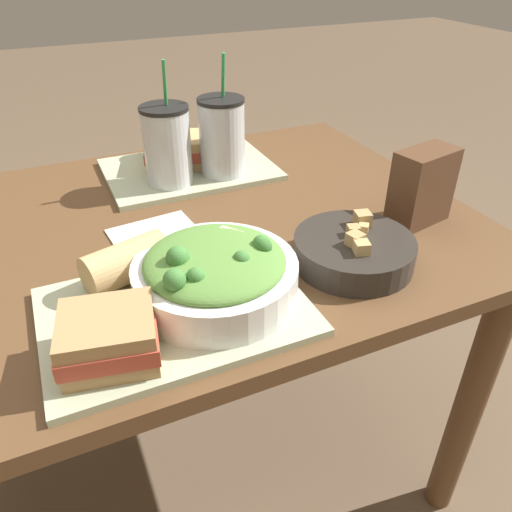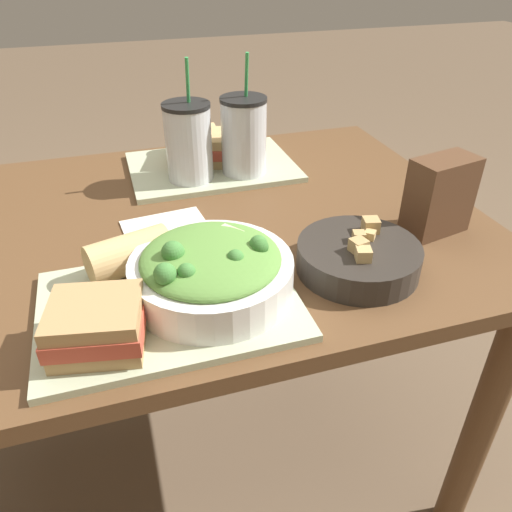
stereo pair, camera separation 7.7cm
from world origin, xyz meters
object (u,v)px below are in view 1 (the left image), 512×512
(napkin_folded, at_px, (154,233))
(chip_bag, at_px, (422,187))
(drink_cup_dark, at_px, (168,148))
(sandwich_far, at_px, (174,150))
(soup_bowl, at_px, (354,250))
(baguette_near, at_px, (128,262))
(sandwich_near, at_px, (109,337))
(salad_bowl, at_px, (215,272))
(drink_cup_red, at_px, (222,139))
(baguette_far, at_px, (168,141))

(napkin_folded, bearing_deg, chip_bag, -18.29)
(drink_cup_dark, bearing_deg, sandwich_far, 68.62)
(drink_cup_dark, distance_m, chip_bag, 0.51)
(napkin_folded, bearing_deg, soup_bowl, -39.46)
(sandwich_far, bearing_deg, drink_cup_dark, -93.82)
(baguette_near, bearing_deg, sandwich_far, -41.85)
(drink_cup_dark, height_order, napkin_folded, drink_cup_dark)
(sandwich_near, relative_size, baguette_near, 0.98)
(salad_bowl, xyz_separation_m, drink_cup_red, (0.17, 0.41, 0.04))
(salad_bowl, relative_size, sandwich_far, 1.54)
(salad_bowl, height_order, drink_cup_dark, drink_cup_dark)
(baguette_far, xyz_separation_m, drink_cup_red, (0.08, -0.16, 0.05))
(chip_bag, height_order, napkin_folded, chip_bag)
(baguette_far, bearing_deg, chip_bag, -147.15)
(drink_cup_red, bearing_deg, baguette_near, -130.84)
(sandwich_near, bearing_deg, drink_cup_red, 65.91)
(sandwich_near, relative_size, chip_bag, 0.98)
(sandwich_far, distance_m, drink_cup_dark, 0.11)
(soup_bowl, relative_size, drink_cup_dark, 0.79)
(sandwich_near, distance_m, baguette_near, 0.17)
(soup_bowl, xyz_separation_m, chip_bag, (0.19, 0.07, 0.04))
(drink_cup_red, height_order, chip_bag, drink_cup_red)
(soup_bowl, distance_m, drink_cup_red, 0.42)
(sandwich_far, relative_size, napkin_folded, 0.95)
(drink_cup_dark, bearing_deg, soup_bowl, -64.57)
(drink_cup_red, bearing_deg, salad_bowl, -112.33)
(soup_bowl, bearing_deg, baguette_near, 166.03)
(salad_bowl, bearing_deg, baguette_near, 140.16)
(sandwich_near, height_order, drink_cup_red, drink_cup_red)
(soup_bowl, bearing_deg, baguette_far, 105.15)
(baguette_near, bearing_deg, salad_bowl, -146.65)
(sandwich_near, distance_m, baguette_far, 0.68)
(drink_cup_dark, bearing_deg, sandwich_near, -114.05)
(baguette_near, relative_size, napkin_folded, 0.86)
(baguette_near, distance_m, chip_bag, 0.54)
(salad_bowl, bearing_deg, drink_cup_dark, 83.28)
(baguette_near, bearing_deg, drink_cup_red, -57.65)
(drink_cup_dark, xyz_separation_m, chip_bag, (0.38, -0.33, -0.02))
(drink_cup_red, height_order, napkin_folded, drink_cup_red)
(drink_cup_red, xyz_separation_m, napkin_folded, (-0.20, -0.18, -0.09))
(baguette_far, bearing_deg, baguette_near, 155.21)
(drink_cup_dark, xyz_separation_m, napkin_folded, (-0.08, -0.18, -0.09))
(sandwich_far, bearing_deg, salad_bowl, -81.98)
(sandwich_far, relative_size, baguette_far, 1.46)
(salad_bowl, distance_m, drink_cup_dark, 0.41)
(soup_bowl, height_order, drink_cup_red, drink_cup_red)
(sandwich_near, height_order, chip_bag, chip_bag)
(chip_bag, bearing_deg, baguette_far, 113.33)
(chip_bag, bearing_deg, salad_bowl, 178.29)
(soup_bowl, height_order, napkin_folded, soup_bowl)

